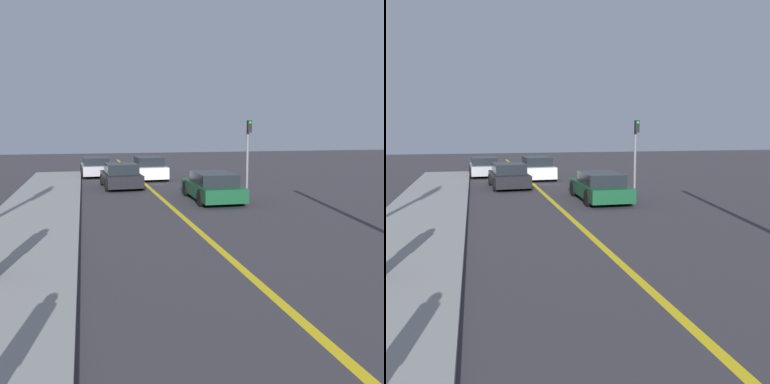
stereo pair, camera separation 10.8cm
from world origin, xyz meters
The scene contains 7 objects.
road_center_line centered at (0.00, 18.00, 0.00)m, with size 0.20×60.00×0.01m.
sidewalk_left centered at (-5.05, 17.28, 0.07)m, with size 3.00×34.56×0.14m.
car_near_right_lane centered at (2.07, 21.10, 0.61)m, with size 1.98×4.57×1.24m.
car_ahead_center centered at (-1.46, 26.19, 0.63)m, with size 2.09×4.01×1.31m.
car_far_distant centered at (0.53, 29.62, 0.68)m, with size 2.01×3.91×1.42m.
car_parked_left_lot centered at (-2.59, 32.17, 0.63)m, with size 2.02×3.90×1.27m.
traffic_light centered at (4.02, 21.90, 2.18)m, with size 0.18×0.40×3.50m.
Camera 2 is at (-3.24, 3.34, 3.09)m, focal length 40.00 mm.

